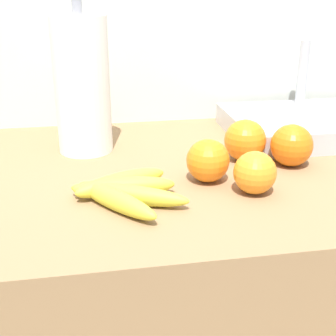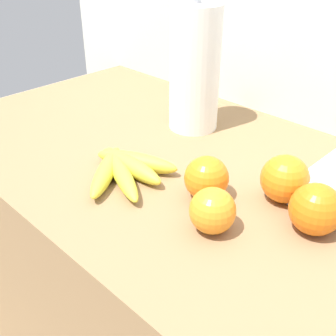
{
  "view_description": "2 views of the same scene",
  "coord_description": "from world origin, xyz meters",
  "px_view_note": "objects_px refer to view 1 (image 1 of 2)",
  "views": [
    {
      "loc": [
        -0.21,
        -0.84,
        1.23
      ],
      "look_at": [
        -0.08,
        -0.09,
        0.92
      ],
      "focal_mm": 50.78,
      "sensor_mm": 36.0,
      "label": 1
    },
    {
      "loc": [
        0.39,
        -0.55,
        1.3
      ],
      "look_at": [
        -0.05,
        -0.12,
        0.94
      ],
      "focal_mm": 45.11,
      "sensor_mm": 36.0,
      "label": 2
    }
  ],
  "objects_px": {
    "orange_back_right": "(255,173)",
    "sink_basin": "(316,124)",
    "orange_front": "(245,140)",
    "paper_towel_roll": "(82,86)",
    "orange_right": "(209,161)",
    "orange_center": "(292,145)",
    "banana_bunch": "(123,190)"
  },
  "relations": [
    {
      "from": "orange_back_right",
      "to": "sink_basin",
      "type": "height_order",
      "value": "sink_basin"
    },
    {
      "from": "orange_front",
      "to": "paper_towel_roll",
      "type": "xyz_separation_m",
      "value": [
        -0.31,
        0.12,
        0.1
      ]
    },
    {
      "from": "orange_front",
      "to": "paper_towel_roll",
      "type": "height_order",
      "value": "paper_towel_roll"
    },
    {
      "from": "orange_back_right",
      "to": "orange_front",
      "type": "bearing_deg",
      "value": 77.56
    },
    {
      "from": "orange_right",
      "to": "paper_towel_roll",
      "type": "relative_size",
      "value": 0.25
    },
    {
      "from": "orange_center",
      "to": "sink_basin",
      "type": "height_order",
      "value": "sink_basin"
    },
    {
      "from": "orange_front",
      "to": "paper_towel_roll",
      "type": "bearing_deg",
      "value": 159.73
    },
    {
      "from": "banana_bunch",
      "to": "paper_towel_roll",
      "type": "bearing_deg",
      "value": 102.13
    },
    {
      "from": "sink_basin",
      "to": "orange_front",
      "type": "bearing_deg",
      "value": -148.56
    },
    {
      "from": "banana_bunch",
      "to": "sink_basin",
      "type": "xyz_separation_m",
      "value": [
        0.48,
        0.28,
        0.01
      ]
    },
    {
      "from": "orange_center",
      "to": "paper_towel_roll",
      "type": "relative_size",
      "value": 0.27
    },
    {
      "from": "orange_back_right",
      "to": "paper_towel_roll",
      "type": "height_order",
      "value": "paper_towel_roll"
    },
    {
      "from": "sink_basin",
      "to": "banana_bunch",
      "type": "bearing_deg",
      "value": -149.86
    },
    {
      "from": "orange_back_right",
      "to": "orange_right",
      "type": "height_order",
      "value": "orange_right"
    },
    {
      "from": "banana_bunch",
      "to": "orange_back_right",
      "type": "relative_size",
      "value": 2.69
    },
    {
      "from": "orange_back_right",
      "to": "orange_right",
      "type": "bearing_deg",
      "value": 135.06
    },
    {
      "from": "paper_towel_roll",
      "to": "sink_basin",
      "type": "distance_m",
      "value": 0.54
    },
    {
      "from": "orange_right",
      "to": "paper_towel_roll",
      "type": "xyz_separation_m",
      "value": [
        -0.22,
        0.21,
        0.1
      ]
    },
    {
      "from": "banana_bunch",
      "to": "orange_center",
      "type": "bearing_deg",
      "value": 16.58
    },
    {
      "from": "banana_bunch",
      "to": "orange_center",
      "type": "distance_m",
      "value": 0.35
    },
    {
      "from": "orange_center",
      "to": "paper_towel_roll",
      "type": "distance_m",
      "value": 0.44
    },
    {
      "from": "paper_towel_roll",
      "to": "sink_basin",
      "type": "height_order",
      "value": "paper_towel_roll"
    },
    {
      "from": "orange_center",
      "to": "orange_back_right",
      "type": "bearing_deg",
      "value": -135.92
    },
    {
      "from": "orange_right",
      "to": "orange_back_right",
      "type": "bearing_deg",
      "value": -44.94
    },
    {
      "from": "orange_front",
      "to": "sink_basin",
      "type": "distance_m",
      "value": 0.26
    },
    {
      "from": "orange_center",
      "to": "orange_right",
      "type": "bearing_deg",
      "value": -165.2
    },
    {
      "from": "orange_front",
      "to": "sink_basin",
      "type": "bearing_deg",
      "value": 31.44
    },
    {
      "from": "banana_bunch",
      "to": "orange_front",
      "type": "xyz_separation_m",
      "value": [
        0.26,
        0.14,
        0.02
      ]
    },
    {
      "from": "banana_bunch",
      "to": "orange_right",
      "type": "relative_size",
      "value": 2.54
    },
    {
      "from": "banana_bunch",
      "to": "orange_center",
      "type": "relative_size",
      "value": 2.41
    },
    {
      "from": "banana_bunch",
      "to": "sink_basin",
      "type": "relative_size",
      "value": 0.49
    },
    {
      "from": "orange_back_right",
      "to": "sink_basin",
      "type": "bearing_deg",
      "value": 48.61
    }
  ]
}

